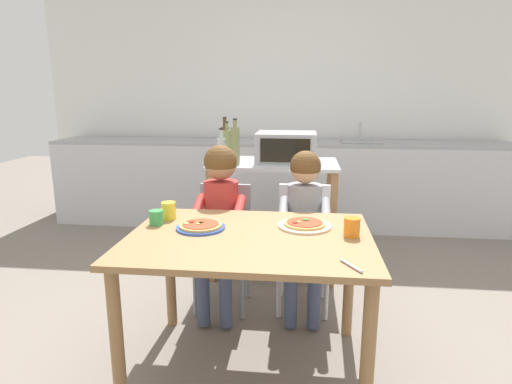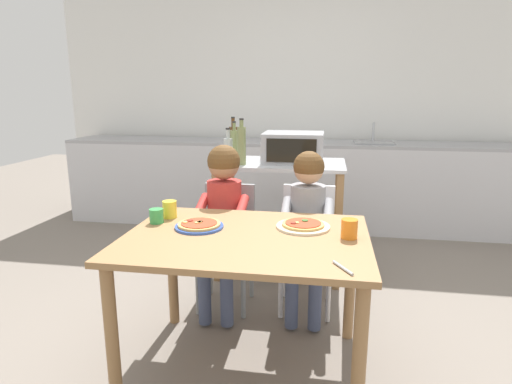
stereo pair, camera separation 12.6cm
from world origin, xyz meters
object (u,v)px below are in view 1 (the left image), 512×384
Objects in this scene: kitchen_island_cart at (273,200)px; dining_chair_right at (304,237)px; child_in_red_shirt at (220,208)px; drinking_cup_green at (156,217)px; bottle_tall_green_wine at (227,145)px; dining_chair_left at (224,237)px; toaster_oven at (286,147)px; bottle_brown_beer at (225,141)px; bottle_squat_spirits at (221,150)px; bottle_dark_olive_oil at (235,145)px; pizza_plate_blue_rimmed at (201,226)px; child_in_grey_shirt at (304,213)px; serving_spoon at (351,266)px; drinking_cup_yellow at (169,211)px; drinking_cup_orange at (352,227)px; dining_table at (249,255)px; pizza_plate_cream at (305,225)px.

dining_chair_right is (0.24, -0.54, -0.12)m from kitchen_island_cart.
child_in_red_shirt is 13.96× the size of drinking_cup_green.
bottle_tall_green_wine is 3.93× the size of drinking_cup_green.
drinking_cup_green is (-0.25, -0.58, 0.30)m from dining_chair_left.
toaster_oven is 0.56× the size of dining_chair_right.
child_in_red_shirt is (0.13, -0.91, -0.32)m from bottle_brown_beer.
child_in_red_shirt is at bearing -80.92° from bottle_squat_spirits.
child_in_red_shirt is at bearing -163.77° from dining_chair_right.
bottle_dark_olive_oil is 0.63m from child_in_red_shirt.
drinking_cup_green is at bearing 170.16° from pizza_plate_blue_rimmed.
kitchen_island_cart is at bearing 76.37° from pizza_plate_blue_rimmed.
child_in_grey_shirt is 7.50× the size of serving_spoon.
drinking_cup_green is at bearing -105.00° from bottle_dark_olive_oil.
pizza_plate_blue_rimmed is 2.65× the size of drinking_cup_yellow.
kitchen_island_cart is 0.71m from child_in_grey_shirt.
drinking_cup_orange is 0.39m from serving_spoon.
bottle_tall_green_wine is at bearing 104.47° from dining_table.
serving_spoon is (0.94, -0.58, -0.04)m from drinking_cup_yellow.
toaster_oven is 1.79× the size of pizza_plate_blue_rimmed.
drinking_cup_green is 0.55× the size of serving_spoon.
dining_chair_right is at bearing 70.08° from dining_table.
dining_chair_left is at bearing -175.52° from dining_chair_right.
child_in_red_shirt is at bearing 89.96° from pizza_plate_blue_rimmed.
pizza_plate_cream is at bearing 110.09° from serving_spoon.
pizza_plate_blue_rimmed is (-0.53, -0.55, 0.07)m from child_in_grey_shirt.
kitchen_island_cart is 1.19m from drinking_cup_yellow.
bottle_brown_beer reaches higher than bottle_tall_green_wine.
pizza_plate_blue_rimmed is at bearing -107.39° from toaster_oven.
drinking_cup_green is (-0.25, 0.04, 0.03)m from pizza_plate_blue_rimmed.
child_in_grey_shirt is (0.66, -0.87, -0.35)m from bottle_brown_beer.
child_in_red_shirt is 0.51m from pizza_plate_blue_rimmed.
serving_spoon is at bearing -64.41° from bottle_tall_green_wine.
dining_chair_right is at bearing 89.98° from pizza_plate_cream.
bottle_brown_beer reaches higher than pizza_plate_cream.
bottle_squat_spirits is 0.95m from drinking_cup_yellow.
drinking_cup_green is at bearing -176.62° from pizza_plate_cream.
bottle_dark_olive_oil is 0.42× the size of dining_chair_right.
child_in_grey_shirt reaches higher than pizza_plate_cream.
bottle_squat_spirits is at bearing 166.66° from bottle_dark_olive_oil.
kitchen_island_cart is at bearing 102.19° from pizza_plate_cream.
dining_chair_left is 1.30m from serving_spoon.
bottle_tall_green_wine is 0.93× the size of bottle_brown_beer.
toaster_oven is 1.37m from dining_table.
bottle_tall_green_wine reaches higher than child_in_red_shirt.
child_in_grey_shirt is at bearing -40.16° from bottle_squat_spirits.
dining_table is (0.34, -1.33, -0.39)m from bottle_tall_green_wine.
bottle_tall_green_wine is 0.80m from child_in_red_shirt.
pizza_plate_blue_rimmed is (-0.02, -1.05, -0.29)m from bottle_dark_olive_oil.
drinking_cup_orange reaches higher than pizza_plate_blue_rimmed.
drinking_cup_orange is at bearing -56.81° from bottle_tall_green_wine.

